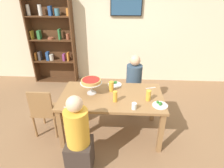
{
  "coord_description": "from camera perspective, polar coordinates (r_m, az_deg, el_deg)",
  "views": [
    {
      "loc": [
        0.15,
        -2.49,
        2.23
      ],
      "look_at": [
        0.0,
        0.1,
        0.89
      ],
      "focal_mm": 29.58,
      "sensor_mm": 36.0,
      "label": 1
    }
  ],
  "objects": [
    {
      "name": "ground_plane",
      "position": [
        3.34,
        -0.1,
        -14.49
      ],
      "size": [
        12.0,
        12.0,
        0.0
      ],
      "primitive_type": "plane",
      "color": "#846042"
    },
    {
      "name": "rear_partition",
      "position": [
        4.76,
        1.52,
        17.3
      ],
      "size": [
        8.0,
        0.12,
        2.8
      ],
      "primitive_type": "cube",
      "color": "beige",
      "rests_on": "ground_plane"
    },
    {
      "name": "dining_table",
      "position": [
        2.95,
        -0.11,
        -5.06
      ],
      "size": [
        1.61,
        0.89,
        0.74
      ],
      "color": "olive",
      "rests_on": "ground_plane"
    },
    {
      "name": "bookshelf",
      "position": [
        4.96,
        -18.03,
        13.16
      ],
      "size": [
        1.1,
        0.3,
        2.21
      ],
      "color": "#4C2D19",
      "rests_on": "ground_plane"
    },
    {
      "name": "television",
      "position": [
        4.61,
        4.44,
        22.98
      ],
      "size": [
        0.73,
        0.05,
        0.45
      ],
      "color": "black"
    },
    {
      "name": "diner_far_right",
      "position": [
        3.7,
        6.65,
        -0.88
      ],
      "size": [
        0.34,
        0.34,
        1.15
      ],
      "rotation": [
        0.0,
        0.0,
        -1.57
      ],
      "color": "#382D28",
      "rests_on": "ground_plane"
    },
    {
      "name": "diner_near_left",
      "position": [
        2.53,
        -10.34,
        -16.71
      ],
      "size": [
        0.34,
        0.34,
        1.15
      ],
      "rotation": [
        0.0,
        0.0,
        1.57
      ],
      "color": "#382D28",
      "rests_on": "ground_plane"
    },
    {
      "name": "chair_head_west",
      "position": [
        3.21,
        -20.02,
        -7.43
      ],
      "size": [
        0.4,
        0.4,
        0.87
      ],
      "color": "olive",
      "rests_on": "ground_plane"
    },
    {
      "name": "deep_dish_pizza_stand",
      "position": [
        2.89,
        -6.49,
        0.65
      ],
      "size": [
        0.34,
        0.34,
        0.24
      ],
      "color": "silver",
      "rests_on": "dining_table"
    },
    {
      "name": "salad_plate_near_diner",
      "position": [
        2.74,
        14.6,
        -6.2
      ],
      "size": [
        0.22,
        0.22,
        0.06
      ],
      "color": "white",
      "rests_on": "dining_table"
    },
    {
      "name": "salad_plate_far_diner",
      "position": [
        3.21,
        0.77,
        -0.02
      ],
      "size": [
        0.24,
        0.24,
        0.06
      ],
      "color": "white",
      "rests_on": "dining_table"
    },
    {
      "name": "beer_glass_amber_tall",
      "position": [
        2.8,
        11.19,
        -3.46
      ],
      "size": [
        0.07,
        0.07,
        0.16
      ],
      "primitive_type": "cylinder",
      "color": "gold",
      "rests_on": "dining_table"
    },
    {
      "name": "beer_glass_amber_short",
      "position": [
        2.71,
        0.97,
        -3.86
      ],
      "size": [
        0.07,
        0.07,
        0.17
      ],
      "primitive_type": "cylinder",
      "color": "gold",
      "rests_on": "dining_table"
    },
    {
      "name": "beer_glass_amber_spare",
      "position": [
        2.99,
        -0.22,
        -0.72
      ],
      "size": [
        0.08,
        0.08,
        0.17
      ],
      "primitive_type": "cylinder",
      "color": "gold",
      "rests_on": "dining_table"
    },
    {
      "name": "water_glass_clear_near",
      "position": [
        2.59,
        6.85,
        -6.78
      ],
      "size": [
        0.07,
        0.07,
        0.1
      ],
      "primitive_type": "cylinder",
      "color": "white",
      "rests_on": "dining_table"
    },
    {
      "name": "cutlery_fork_near",
      "position": [
        2.69,
        -12.87,
        -7.02
      ],
      "size": [
        0.18,
        0.02,
        0.0
      ],
      "primitive_type": "cube",
      "rotation": [
        0.0,
        0.0,
        0.03
      ],
      "color": "silver",
      "rests_on": "dining_table"
    },
    {
      "name": "cutlery_knife_near",
      "position": [
        3.18,
        11.91,
        -1.2
      ],
      "size": [
        0.18,
        0.07,
        0.0
      ],
      "primitive_type": "cube",
      "rotation": [
        0.0,
        0.0,
        3.45
      ],
      "color": "silver",
      "rests_on": "dining_table"
    }
  ]
}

